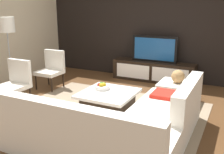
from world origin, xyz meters
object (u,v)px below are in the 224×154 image
at_px(floor_lamp, 7,29).
at_px(ottoman, 177,92).
at_px(accent_chair_far, 52,67).
at_px(sectional_couch, 114,126).
at_px(accent_chair_near, 16,80).
at_px(television, 154,49).
at_px(decorative_ball, 178,76).
at_px(coffee_table, 108,101).
at_px(media_console, 153,71).
at_px(fruit_bowl, 102,86).

distance_m(floor_lamp, ottoman, 3.79).
bearing_deg(accent_chair_far, floor_lamp, -125.03).
relative_size(sectional_couch, floor_lamp, 1.50).
bearing_deg(accent_chair_near, accent_chair_far, 84.27).
bearing_deg(accent_chair_far, ottoman, 17.86).
xyz_separation_m(television, floor_lamp, (-2.59, -2.18, 0.56)).
bearing_deg(decorative_ball, coffee_table, -133.16).
bearing_deg(ottoman, floor_lamp, -164.88).
height_order(media_console, floor_lamp, floor_lamp).
xyz_separation_m(television, accent_chair_far, (-1.95, -1.57, -0.33)).
relative_size(accent_chair_near, ottoman, 1.24).
height_order(accent_chair_near, fruit_bowl, accent_chair_near).
relative_size(sectional_couch, fruit_bowl, 8.75).
bearing_deg(media_console, sectional_couch, -81.20).
bearing_deg(accent_chair_far, media_console, 50.11).
xyz_separation_m(accent_chair_near, floor_lamp, (-0.73, 0.56, 0.89)).
bearing_deg(fruit_bowl, coffee_table, -28.99).
xyz_separation_m(coffee_table, ottoman, (0.99, 1.06, -0.00)).
distance_m(television, accent_chair_near, 3.33).
bearing_deg(decorative_ball, sectional_couch, -100.43).
relative_size(media_console, television, 1.82).
distance_m(ottoman, fruit_bowl, 1.53).
bearing_deg(floor_lamp, coffee_table, -2.66).
bearing_deg(accent_chair_near, television, 45.82).
bearing_deg(decorative_ball, floor_lamp, -164.88).
height_order(accent_chair_near, floor_lamp, floor_lamp).
distance_m(accent_chair_near, fruit_bowl, 1.67).
relative_size(television, sectional_couch, 0.46).
xyz_separation_m(television, sectional_couch, (0.51, -3.30, -0.54)).
xyz_separation_m(sectional_couch, floor_lamp, (-3.10, 1.12, 1.10)).
height_order(television, accent_chair_near, television).
distance_m(accent_chair_near, ottoman, 3.15).
bearing_deg(decorative_ball, accent_chair_near, -151.40).
height_order(media_console, accent_chair_far, accent_chair_far).
height_order(sectional_couch, ottoman, sectional_couch).
distance_m(television, sectional_couch, 3.38).
relative_size(media_console, floor_lamp, 1.27).
bearing_deg(sectional_couch, ottoman, 79.57).
height_order(accent_chair_near, accent_chair_far, same).
xyz_separation_m(television, fruit_bowl, (-0.28, -2.20, -0.39)).
height_order(accent_chair_near, decorative_ball, accent_chair_near).
bearing_deg(sectional_couch, media_console, 98.80).
bearing_deg(floor_lamp, ottoman, 15.12).
relative_size(media_console, accent_chair_far, 2.38).
xyz_separation_m(media_console, fruit_bowl, (-0.28, -2.20, 0.18)).
xyz_separation_m(coffee_table, floor_lamp, (-2.49, 0.12, 1.18)).
bearing_deg(ottoman, decorative_ball, 0.00).
height_order(media_console, television, television).
relative_size(fruit_bowl, decorative_ball, 1.08).
relative_size(media_console, fruit_bowl, 7.39).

